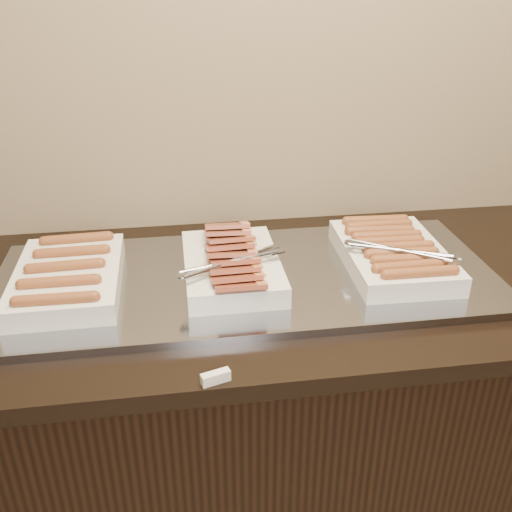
{
  "coord_description": "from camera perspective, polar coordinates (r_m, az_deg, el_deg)",
  "views": [
    {
      "loc": [
        -0.15,
        0.94,
        1.59
      ],
      "look_at": [
        0.03,
        2.13,
        0.97
      ],
      "focal_mm": 40.0,
      "sensor_mm": 36.0,
      "label": 1
    }
  ],
  "objects": [
    {
      "name": "dish_center",
      "position": [
        1.35,
        -2.46,
        -0.82
      ],
      "size": [
        0.27,
        0.35,
        0.09
      ],
      "rotation": [
        0.0,
        0.0,
        0.0
      ],
      "color": "white",
      "rests_on": "warming_tray"
    },
    {
      "name": "counter",
      "position": [
        1.65,
        -1.03,
        -16.26
      ],
      "size": [
        2.06,
        0.76,
        0.9
      ],
      "color": "black",
      "rests_on": "ground"
    },
    {
      "name": "dish_left",
      "position": [
        1.38,
        -18.28,
        -2.0
      ],
      "size": [
        0.24,
        0.35,
        0.07
      ],
      "rotation": [
        0.0,
        0.0,
        0.01
      ],
      "color": "white",
      "rests_on": "warming_tray"
    },
    {
      "name": "dish_right",
      "position": [
        1.44,
        13.56,
        0.27
      ],
      "size": [
        0.26,
        0.36,
        0.08
      ],
      "rotation": [
        0.0,
        0.0,
        -0.03
      ],
      "color": "white",
      "rests_on": "warming_tray"
    },
    {
      "name": "warming_tray",
      "position": [
        1.38,
        -0.91,
        -2.28
      ],
      "size": [
        1.2,
        0.5,
        0.02
      ],
      "primitive_type": "cube",
      "color": "gray",
      "rests_on": "counter"
    },
    {
      "name": "label_holder",
      "position": [
        1.07,
        -4.06,
        -12.01
      ],
      "size": [
        0.06,
        0.03,
        0.02
      ],
      "primitive_type": "cube",
      "rotation": [
        0.0,
        0.0,
        0.29
      ],
      "color": "white",
      "rests_on": "counter"
    }
  ]
}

